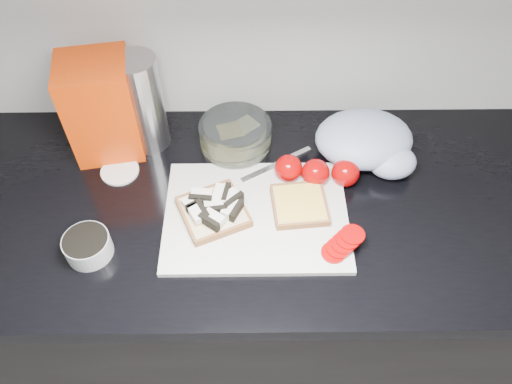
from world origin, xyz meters
TOP-DOWN VIEW (x-y plane):
  - base_cabinet at (0.00, 1.20)m, footprint 3.50×0.60m
  - countertop at (0.00, 1.20)m, footprint 3.50×0.64m
  - cutting_board at (0.07, 1.15)m, footprint 0.40×0.30m
  - bread_left at (-0.02, 1.15)m, footprint 0.18×0.18m
  - bread_right at (0.17, 1.17)m, footprint 0.13×0.13m
  - tomato_slices at (0.25, 1.06)m, footprint 0.10×0.10m
  - knife at (0.14, 1.31)m, footprint 0.17×0.11m
  - seed_tub at (-0.27, 1.06)m, footprint 0.10×0.10m
  - tub_lid at (-0.25, 1.29)m, footprint 0.12×0.12m
  - glass_bowl at (0.02, 1.37)m, footprint 0.17×0.17m
  - bread_bag at (-0.28, 1.38)m, footprint 0.18×0.17m
  - steel_canister at (-0.19, 1.39)m, footprint 0.10×0.10m
  - grocery_bag at (0.34, 1.33)m, footprint 0.24×0.21m
  - whole_tomatoes at (0.21, 1.25)m, footprint 0.19×0.08m

SIDE VIEW (x-z plane):
  - base_cabinet at x=0.00m, z-range 0.00..0.86m
  - countertop at x=0.00m, z-range 0.86..0.90m
  - tub_lid at x=-0.25m, z-range 0.90..0.91m
  - cutting_board at x=0.07m, z-range 0.90..0.91m
  - knife at x=0.14m, z-range 0.91..0.92m
  - bread_right at x=0.17m, z-range 0.91..0.93m
  - tomato_slices at x=0.25m, z-range 0.91..0.93m
  - bread_left at x=-0.02m, z-range 0.90..0.95m
  - seed_tub at x=-0.27m, z-range 0.90..0.95m
  - whole_tomatoes at x=0.21m, z-range 0.90..0.96m
  - glass_bowl at x=0.02m, z-range 0.90..0.97m
  - grocery_bag at x=0.34m, z-range 0.90..1.00m
  - steel_canister at x=-0.19m, z-range 0.90..1.14m
  - bread_bag at x=-0.28m, z-range 0.90..1.14m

